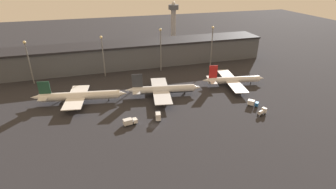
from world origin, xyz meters
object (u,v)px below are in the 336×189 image
Objects in this scene: airplane_0 at (79,96)px; service_vehicle_0 at (253,103)px; service_vehicle_3 at (158,116)px; service_vehicle_1 at (130,121)px; service_vehicle_2 at (262,112)px; airplane_1 at (163,90)px; control_tower at (173,20)px; airplane_2 at (233,80)px.

service_vehicle_0 is at bearing -9.32° from airplane_0.
service_vehicle_1 is at bearing 104.11° from service_vehicle_3.
service_vehicle_2 reaches higher than service_vehicle_1.
service_vehicle_2 is at bearing -90.02° from service_vehicle_3.
service_vehicle_2 is at bearing -30.76° from airplane_1.
control_tower reaches higher than service_vehicle_3.
service_vehicle_0 is at bearing -89.09° from control_tower.
airplane_2 is 103.69m from control_tower.
airplane_0 is 8.57× the size of service_vehicle_3.
control_tower reaches higher than airplane_0.
airplane_0 is 44.98m from service_vehicle_3.
airplane_2 reaches higher than service_vehicle_3.
service_vehicle_0 is 0.84× the size of service_vehicle_1.
airplane_0 is at bearing 116.92° from service_vehicle_1.
airplane_2 is 27.44m from service_vehicle_0.
airplane_0 is 1.27× the size of airplane_2.
service_vehicle_1 reaches higher than service_vehicle_0.
service_vehicle_2 is at bearing -50.23° from service_vehicle_0.
service_vehicle_1 is 0.18× the size of control_tower.
airplane_0 is 36.26m from service_vehicle_1.
service_vehicle_1 is at bearing -122.24° from airplane_1.
control_tower is (47.66, 128.56, 19.94)m from service_vehicle_3.
service_vehicle_0 is at bearing -88.15° from airplane_2.
airplane_2 is 6.89× the size of service_vehicle_0.
airplane_0 is 43.99m from airplane_1.
airplane_1 is 33.48m from service_vehicle_1.
control_tower reaches higher than service_vehicle_2.
control_tower is at bearing 102.69° from airplane_2.
airplane_1 is at bearing -9.16° from service_vehicle_3.
service_vehicle_2 is (-0.71, -9.24, -0.03)m from service_vehicle_0.
airplane_2 reaches higher than airplane_0.
airplane_0 is 1.16× the size of airplane_1.
service_vehicle_2 is at bearing -87.33° from airplane_2.
airplane_2 is at bearing 126.55° from service_vehicle_0.
service_vehicle_3 is at bearing -29.69° from airplane_0.
service_vehicle_3 is (-8.96, -24.25, -1.54)m from airplane_1.
control_tower is at bearing -9.22° from service_vehicle_3.
service_vehicle_0 is (40.74, -24.66, -1.91)m from airplane_1.
control_tower is (82.50, 100.16, 18.31)m from airplane_0.
airplane_2 is (44.39, 2.50, -0.44)m from airplane_1.
service_vehicle_0 is (-3.64, -27.16, -1.47)m from airplane_2.
airplane_1 is at bearing 116.13° from service_vehicle_2.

